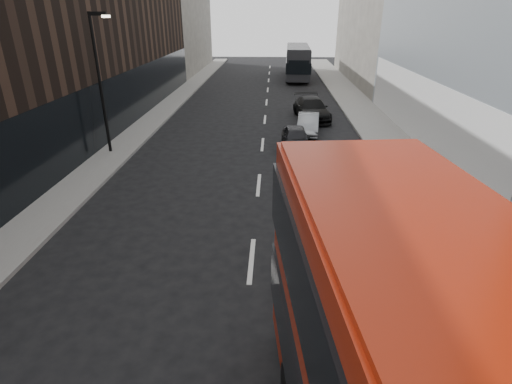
# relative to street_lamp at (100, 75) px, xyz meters

# --- Properties ---
(sidewalk_right) EXTENTS (3.00, 80.00, 0.15)m
(sidewalk_right) POSITION_rel_street_lamp_xyz_m (15.72, 7.00, -4.11)
(sidewalk_right) COLOR slate
(sidewalk_right) RESTS_ON ground
(sidewalk_left) EXTENTS (2.00, 80.00, 0.15)m
(sidewalk_left) POSITION_rel_street_lamp_xyz_m (0.22, 7.00, -4.11)
(sidewalk_left) COLOR slate
(sidewalk_left) RESTS_ON ground
(building_left_mid) EXTENTS (5.00, 24.00, 14.00)m
(building_left_mid) POSITION_rel_street_lamp_xyz_m (-3.28, 12.00, 2.82)
(building_left_mid) COLOR black
(building_left_mid) RESTS_ON ground
(building_left_far) EXTENTS (5.00, 20.00, 13.00)m
(building_left_far) POSITION_rel_street_lamp_xyz_m (-3.28, 34.00, 2.32)
(building_left_far) COLOR #67625A
(building_left_far) RESTS_ON ground
(street_lamp) EXTENTS (1.06, 0.22, 7.00)m
(street_lamp) POSITION_rel_street_lamp_xyz_m (0.00, 0.00, 0.00)
(street_lamp) COLOR black
(street_lamp) RESTS_ON sidewalk_left
(grey_bus) EXTENTS (2.97, 11.22, 3.60)m
(grey_bus) POSITION_rel_street_lamp_xyz_m (11.51, 27.67, -2.25)
(grey_bus) COLOR black
(grey_bus) RESTS_ON ground
(car_a) EXTENTS (1.66, 3.75, 1.25)m
(car_a) POSITION_rel_street_lamp_xyz_m (10.12, 1.30, -3.55)
(car_a) COLOR black
(car_a) RESTS_ON ground
(car_b) EXTENTS (1.69, 3.86, 1.23)m
(car_b) POSITION_rel_street_lamp_xyz_m (11.05, 4.57, -3.56)
(car_b) COLOR gray
(car_b) RESTS_ON ground
(car_c) EXTENTS (2.68, 5.38, 1.50)m
(car_c) POSITION_rel_street_lamp_xyz_m (11.57, 8.31, -3.43)
(car_c) COLOR black
(car_c) RESTS_ON ground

